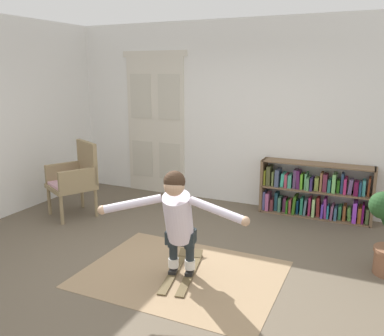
% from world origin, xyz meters
% --- Properties ---
extents(ground_plane, '(7.20, 7.20, 0.00)m').
position_xyz_m(ground_plane, '(0.00, 0.00, 0.00)').
color(ground_plane, brown).
extents(back_wall, '(6.00, 0.10, 2.90)m').
position_xyz_m(back_wall, '(0.00, 2.60, 1.45)').
color(back_wall, silver).
rests_on(back_wall, ground).
extents(double_door, '(1.22, 0.05, 2.45)m').
position_xyz_m(double_door, '(-1.54, 2.54, 1.23)').
color(double_door, beige).
rests_on(double_door, ground).
extents(rug, '(2.06, 1.56, 0.01)m').
position_xyz_m(rug, '(0.22, -0.03, 0.00)').
color(rug, '#947858').
rests_on(rug, ground).
extents(bookshelf, '(1.61, 0.30, 0.81)m').
position_xyz_m(bookshelf, '(1.21, 2.39, 0.36)').
color(bookshelf, brown).
rests_on(bookshelf, ground).
extents(wicker_chair, '(0.81, 0.81, 1.10)m').
position_xyz_m(wicker_chair, '(-2.04, 0.99, 0.58)').
color(wicker_chair, '#8D7854').
rests_on(wicker_chair, ground).
extents(skis_pair, '(0.46, 0.99, 0.07)m').
position_xyz_m(skis_pair, '(0.21, 0.01, 0.02)').
color(skis_pair, brown).
rests_on(skis_pair, rug).
extents(person_skier, '(1.46, 0.71, 1.13)m').
position_xyz_m(person_skier, '(0.25, -0.17, 0.71)').
color(person_skier, white).
rests_on(person_skier, skis_pair).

